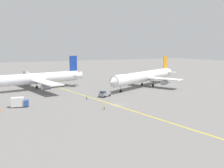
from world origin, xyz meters
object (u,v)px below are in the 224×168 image
object	(u,v)px
airliner_being_pushed	(145,76)
gse_catering_truck_tall	(20,102)
ground_crew_wing_walker_right	(87,97)
jet_bridge	(28,75)
ground_crew_marshaller_foreground	(104,107)
pushback_tug	(104,94)
airliner_at_gate_left	(33,79)

from	to	relation	value
airliner_being_pushed	gse_catering_truck_tall	distance (m)	68.65
ground_crew_wing_walker_right	gse_catering_truck_tall	bearing A→B (deg)	-177.18
gse_catering_truck_tall	jet_bridge	bearing A→B (deg)	77.37
ground_crew_marshaller_foreground	jet_bridge	bearing A→B (deg)	97.60
pushback_tug	ground_crew_marshaller_foreground	xyz separation A→B (m)	(-10.10, -20.37, -0.39)
gse_catering_truck_tall	ground_crew_marshaller_foreground	xyz separation A→B (m)	(24.76, -17.08, -0.95)
ground_crew_marshaller_foreground	jet_bridge	xyz separation A→B (m)	(-10.67, 79.98, 3.67)
airliner_being_pushed	ground_crew_marshaller_foreground	size ratio (longest dim) A/B	35.38
airliner_being_pushed	pushback_tug	distance (m)	34.86
gse_catering_truck_tall	ground_crew_marshaller_foreground	distance (m)	30.10
gse_catering_truck_tall	ground_crew_marshaller_foreground	size ratio (longest dim) A/B	3.94
ground_crew_marshaller_foreground	jet_bridge	world-z (taller)	jet_bridge
gse_catering_truck_tall	airliner_being_pushed	bearing A→B (deg)	15.38
pushback_tug	ground_crew_wing_walker_right	xyz separation A→B (m)	(-8.89, -2.00, -0.34)
airliner_at_gate_left	gse_catering_truck_tall	xyz separation A→B (m)	(-11.68, -35.29, -3.75)
airliner_at_gate_left	pushback_tug	size ratio (longest dim) A/B	6.67
ground_crew_wing_walker_right	jet_bridge	xyz separation A→B (m)	(-11.89, 61.61, 3.63)
airliner_at_gate_left	pushback_tug	bearing A→B (deg)	-54.08
gse_catering_truck_tall	jet_bridge	distance (m)	64.51
ground_crew_wing_walker_right	ground_crew_marshaller_foreground	distance (m)	18.41
pushback_tug	jet_bridge	world-z (taller)	jet_bridge
pushback_tug	ground_crew_marshaller_foreground	world-z (taller)	pushback_tug
airliner_at_gate_left	jet_bridge	xyz separation A→B (m)	(2.41, 27.60, -1.02)
airliner_being_pushed	ground_crew_marshaller_foreground	distance (m)	54.53
gse_catering_truck_tall	ground_crew_wing_walker_right	world-z (taller)	gse_catering_truck_tall
airliner_being_pushed	pushback_tug	size ratio (longest dim) A/B	6.78
airliner_being_pushed	ground_crew_marshaller_foreground	xyz separation A→B (m)	(-41.33, -35.26, -4.69)
gse_catering_truck_tall	ground_crew_wing_walker_right	bearing A→B (deg)	2.82
ground_crew_marshaller_foreground	jet_bridge	distance (m)	80.77
ground_crew_wing_walker_right	pushback_tug	bearing A→B (deg)	12.67
airliner_at_gate_left	ground_crew_marshaller_foreground	world-z (taller)	airliner_at_gate_left
jet_bridge	airliner_being_pushed	bearing A→B (deg)	-40.69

